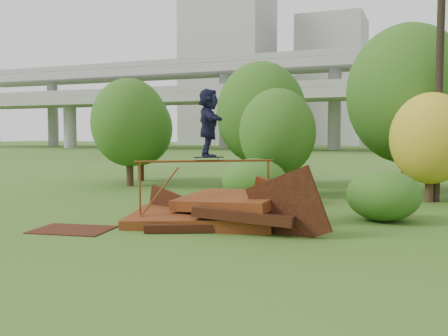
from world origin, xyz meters
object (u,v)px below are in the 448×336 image
at_px(utility_pole, 440,54).
at_px(flat_plate, 73,230).
at_px(skater, 209,123).
at_px(scrap_pile, 220,213).

bearing_deg(utility_pole, flat_plate, -132.89).
xyz_separation_m(flat_plate, utility_pole, (8.98, 9.66, 5.46)).
bearing_deg(skater, flat_plate, 98.04).
distance_m(skater, flat_plate, 4.69).
xyz_separation_m(skater, utility_pole, (6.05, 7.36, 2.61)).
distance_m(scrap_pile, skater, 2.55).
bearing_deg(flat_plate, utility_pole, 47.11).
bearing_deg(skater, utility_pole, -69.63).
relative_size(skater, flat_plate, 0.97).
relative_size(scrap_pile, flat_plate, 3.02).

